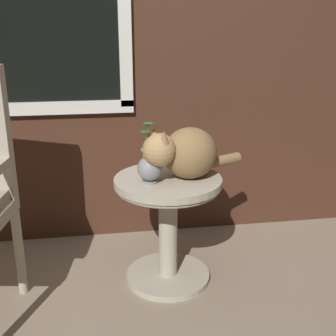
% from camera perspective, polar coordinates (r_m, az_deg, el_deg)
% --- Properties ---
extents(ground_plane, '(6.00, 6.00, 0.00)m').
position_cam_1_polar(ground_plane, '(2.16, -6.33, -17.35)').
color(ground_plane, gray).
extents(back_wall, '(4.00, 0.07, 2.60)m').
position_cam_1_polar(back_wall, '(2.52, -8.63, 19.11)').
color(back_wall, '#47281C').
rests_on(back_wall, ground_plane).
extents(wicker_side_table, '(0.52, 0.52, 0.55)m').
position_cam_1_polar(wicker_side_table, '(2.16, -0.00, -5.84)').
color(wicker_side_table, '#B2A893').
rests_on(wicker_side_table, ground_plane).
extents(cat, '(0.52, 0.33, 0.26)m').
position_cam_1_polar(cat, '(2.05, 2.30, 2.04)').
color(cat, olive).
rests_on(cat, wicker_side_table).
extents(pewter_vase_with_ivy, '(0.12, 0.12, 0.29)m').
position_cam_1_polar(pewter_vase_with_ivy, '(2.00, -2.43, 0.37)').
color(pewter_vase_with_ivy, gray).
rests_on(pewter_vase_with_ivy, wicker_side_table).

